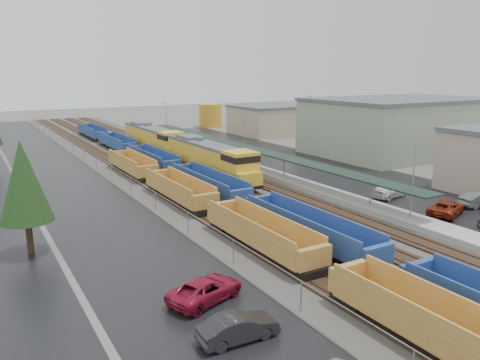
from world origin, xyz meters
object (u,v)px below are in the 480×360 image
object	(u,v)px
parked_car_west_c	(206,290)
parked_car_east_b	(446,208)
parked_car_east_c	(389,191)
locomotive_lead	(210,159)
well_string_yellow	(261,235)
parked_car_west_b	(238,328)
storage_tank	(210,115)
locomotive_trail	(154,140)
well_string_blue	(208,185)

from	to	relation	value
parked_car_west_c	parked_car_east_b	distance (m)	28.75
parked_car_east_b	parked_car_east_c	size ratio (longest dim) A/B	1.05
parked_car_east_c	locomotive_lead	bearing A→B (deg)	23.62
parked_car_east_b	well_string_yellow	bearing A→B (deg)	65.06
parked_car_west_c	parked_car_east_c	world-z (taller)	parked_car_east_c
parked_car_west_b	parked_car_west_c	distance (m)	4.88
parked_car_east_b	storage_tank	bearing A→B (deg)	-30.84
locomotive_trail	parked_car_west_c	world-z (taller)	locomotive_trail
locomotive_lead	storage_tank	world-z (taller)	storage_tank
locomotive_trail	parked_car_west_c	distance (m)	53.38
parked_car_east_c	storage_tank	bearing A→B (deg)	-22.70
parked_car_east_c	well_string_blue	bearing A→B (deg)	44.93
well_string_yellow	parked_car_east_b	distance (m)	20.92
locomotive_lead	well_string_yellow	size ratio (longest dim) A/B	0.28
storage_tank	parked_car_east_c	bearing A→B (deg)	-101.16
locomotive_lead	parked_car_east_b	size ratio (longest dim) A/B	4.09
well_string_yellow	parked_car_west_b	bearing A→B (deg)	-128.41
well_string_yellow	parked_car_west_c	xyz separation A→B (m)	(-7.64, -5.42, -0.50)
well_string_yellow	well_string_blue	xyz separation A→B (m)	(4.00, 17.31, -0.01)
storage_tank	parked_car_east_b	distance (m)	81.04
locomotive_lead	well_string_yellow	world-z (taller)	locomotive_lead
parked_car_west_c	parked_car_east_b	xyz separation A→B (m)	(28.49, 3.82, 0.03)
well_string_yellow	storage_tank	xyz separation A→B (m)	(35.33, 78.10, 1.69)
locomotive_trail	parked_car_west_b	bearing A→B (deg)	-106.12
parked_car_east_b	well_string_blue	bearing A→B (deg)	21.16
locomotive_lead	parked_car_west_b	world-z (taller)	locomotive_lead
parked_car_east_c	parked_car_east_b	bearing A→B (deg)	166.51
locomotive_lead	parked_car_east_b	bearing A→B (deg)	-63.86
well_string_yellow	parked_car_west_b	size ratio (longest dim) A/B	17.87
storage_tank	parked_car_west_b	xyz separation A→B (m)	(-43.48, -88.37, -2.18)
locomotive_trail	well_string_yellow	world-z (taller)	locomotive_trail
well_string_blue	parked_car_east_b	world-z (taller)	well_string_blue
well_string_blue	parked_car_east_c	world-z (taller)	well_string_blue
locomotive_trail	well_string_blue	distance (m)	28.59
locomotive_lead	parked_car_east_c	size ratio (longest dim) A/B	4.31
parked_car_west_b	parked_car_east_c	size ratio (longest dim) A/B	0.87
locomotive_trail	parked_car_west_b	size ratio (longest dim) A/B	4.98
locomotive_trail	parked_car_east_b	xyz separation A→B (m)	(12.85, -47.18, -1.88)
parked_car_west_b	parked_car_east_b	size ratio (longest dim) A/B	0.82
locomotive_lead	parked_car_west_c	distance (m)	33.89
storage_tank	parked_car_west_b	size ratio (longest dim) A/B	1.31
storage_tank	parked_car_east_b	world-z (taller)	storage_tank
well_string_yellow	parked_car_east_c	bearing A→B (deg)	15.80
well_string_blue	storage_tank	xyz separation A→B (m)	(31.33, 60.79, 1.70)
locomotive_lead	parked_car_west_b	size ratio (longest dim) A/B	4.98
storage_tank	parked_car_east_b	size ratio (longest dim) A/B	1.08
parked_car_east_b	parked_car_west_b	bearing A→B (deg)	86.11
parked_car_west_b	parked_car_west_c	world-z (taller)	parked_car_west_b
parked_car_east_b	parked_car_east_c	bearing A→B (deg)	-22.49
storage_tank	parked_car_west_c	size ratio (longest dim) A/B	1.12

